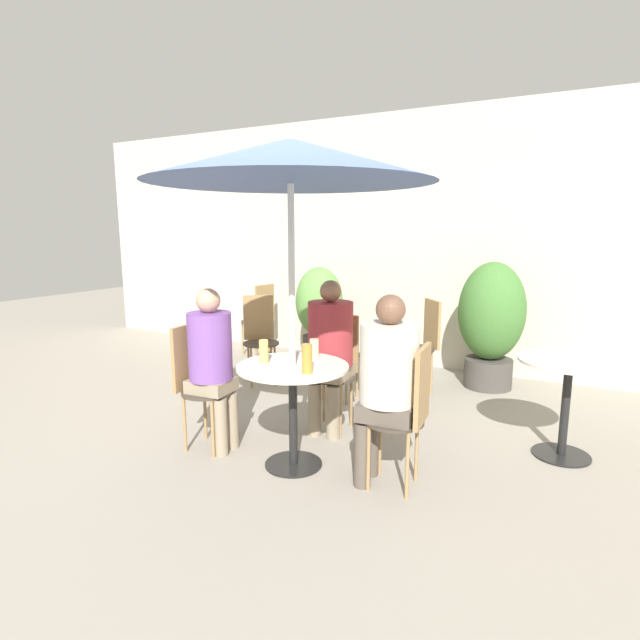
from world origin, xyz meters
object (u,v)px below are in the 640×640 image
Objects in this scene: cafe_table_far at (567,385)px; potted_plant_0 at (319,311)px; bistro_chair_6 at (424,338)px; seated_person_1 at (330,344)px; bistro_chair_3 at (261,314)px; beer_glass_2 at (307,359)px; seated_person_0 at (387,376)px; bistro_chair_0 at (409,406)px; bistro_chair_2 at (196,376)px; umbrella at (291,161)px; cafe_table_near at (293,389)px; beer_glass_1 at (264,351)px; potted_plant_1 at (491,320)px; beer_glass_0 at (314,349)px; bistro_chair_5 at (260,331)px; bistro_chair_1 at (336,361)px; bistro_chair_4 at (332,342)px; seated_person_2 at (212,356)px.

cafe_table_far is 0.61× the size of potted_plant_0.
bistro_chair_6 reaches higher than cafe_table_far.
bistro_chair_3 is at bearing 132.24° from seated_person_1.
seated_person_0 is at bearing 18.92° from beer_glass_2.
potted_plant_0 is at bearing -148.07° from seated_person_0.
cafe_table_far is 1.31m from bistro_chair_0.
bistro_chair_2 is 1.71m from umbrella.
cafe_table_near is at bearing 147.25° from beer_glass_2.
bistro_chair_6 is 2.18m from beer_glass_1.
beer_glass_0 is at bearing -110.22° from potted_plant_1.
bistro_chair_0 is 1.00× the size of bistro_chair_5.
seated_person_0 is (2.65, -2.45, 0.18)m from bistro_chair_3.
potted_plant_1 reaches higher than potted_plant_0.
umbrella is (-0.06, -0.21, 1.26)m from beer_glass_0.
bistro_chair_1 is 1.00× the size of bistro_chair_4.
beer_glass_1 is (-0.53, -2.10, 0.25)m from bistro_chair_6.
seated_person_0 is 0.95× the size of potted_plant_1.
bistro_chair_4 is at bearing -19.07° from bistro_chair_2.
potted_plant_1 is (0.57, 0.43, 0.16)m from bistro_chair_6.
bistro_chair_3 is 0.92m from potted_plant_0.
bistro_chair_0 is 1.84m from bistro_chair_4.
bistro_chair_2 is 0.43× the size of umbrella.
potted_plant_0 is at bearing 5.34° from seated_person_2.
potted_plant_1 is at bearing 1.90° from potted_plant_0.
seated_person_1 is (0.01, -0.15, 0.18)m from bistro_chair_1.
cafe_table_far is at bearing -70.22° from bistro_chair_2.
bistro_chair_4 reaches higher than beer_glass_1.
bistro_chair_1 is 1.00× the size of bistro_chair_2.
bistro_chair_0 reaches higher than beer_glass_1.
beer_glass_0 is at bearing -49.27° from bistro_chair_6.
beer_glass_1 is (0.45, 0.01, 0.08)m from seated_person_2.
potted_plant_0 is (-0.87, 2.47, -0.13)m from beer_glass_1.
potted_plant_1 reaches higher than cafe_table_far.
bistro_chair_6 is 0.78× the size of potted_plant_0.
potted_plant_0 is 0.91× the size of potted_plant_1.
bistro_chair_1 is 1.00× the size of bistro_chair_6.
seated_person_1 reaches higher than bistro_chair_3.
potted_plant_1 is (-0.77, 1.45, 0.18)m from cafe_table_far.
bistro_chair_4 is 1.70m from potted_plant_1.
beer_glass_1 is (0.21, -1.47, 0.25)m from bistro_chair_4.
bistro_chair_2 is 0.75× the size of seated_person_0.
bistro_chair_0 is 1.15m from bistro_chair_1.
bistro_chair_0 is at bearing -90.00° from seated_person_2.
bistro_chair_4 reaches higher than cafe_table_near.
bistro_chair_0 is (-0.86, -0.99, 0.02)m from cafe_table_far.
potted_plant_0 is at bearing 1.97° from bistro_chair_2.
bistro_chair_6 is (0.74, 0.63, 0.00)m from bistro_chair_4.
umbrella is at bearing 75.96° from cafe_table_near.
cafe_table_near is 4.74× the size of beer_glass_1.
seated_person_1 is at bearing -129.22° from bistro_chair_0.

